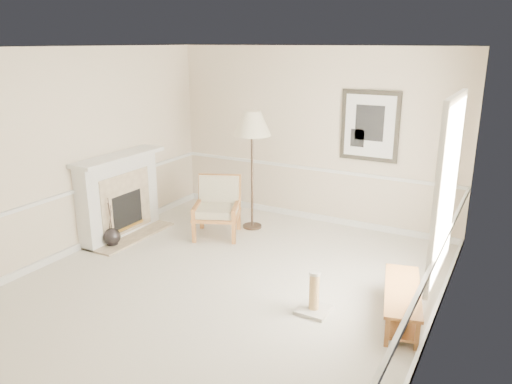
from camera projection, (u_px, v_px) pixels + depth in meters
ground at (228, 282)px, 6.39m from camera, size 5.50×5.50×0.00m
room at (238, 139)px, 5.86m from camera, size 5.04×5.54×2.92m
fireplace at (120, 196)px, 7.79m from camera, size 0.64×1.64×1.31m
floor_vase at (112, 237)px, 7.49m from camera, size 0.26×0.26×0.77m
armchair at (218, 204)px, 7.89m from camera, size 0.93×0.96×0.92m
floor_lamp at (252, 127)px, 7.81m from camera, size 0.79×0.79×1.93m
bench at (402, 299)px, 5.49m from camera, size 0.67×1.32×0.36m
scratching_post at (314, 299)px, 5.65m from camera, size 0.36×0.36×0.50m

